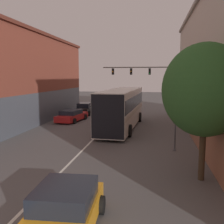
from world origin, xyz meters
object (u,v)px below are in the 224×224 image
(parked_car_left_mid, at_px, (72,116))
(traffic_signal_gantry, at_px, (147,77))
(street_lamp, at_px, (176,111))
(hatchback_foreground, at_px, (64,211))
(parked_car_left_near, at_px, (85,109))
(street_tree_near, at_px, (205,90))
(bus, at_px, (122,107))

(parked_car_left_mid, bearing_deg, traffic_signal_gantry, -41.21)
(street_lamp, bearing_deg, hatchback_foreground, -112.43)
(parked_car_left_near, relative_size, traffic_signal_gantry, 0.55)
(street_tree_near, bearing_deg, hatchback_foreground, -134.38)
(parked_car_left_near, bearing_deg, hatchback_foreground, -166.99)
(parked_car_left_near, bearing_deg, bus, -145.70)
(traffic_signal_gantry, distance_m, street_tree_near, 21.56)
(parked_car_left_mid, bearing_deg, parked_car_left_near, 6.84)
(bus, relative_size, traffic_signal_gantry, 1.39)
(bus, height_order, parked_car_left_near, bus)
(street_lamp, bearing_deg, traffic_signal_gantry, 98.14)
(bus, relative_size, street_lamp, 2.94)
(bus, relative_size, parked_car_left_mid, 2.44)
(traffic_signal_gantry, bearing_deg, street_tree_near, -81.39)
(bus, height_order, street_lamp, street_lamp)
(parked_car_left_mid, height_order, traffic_signal_gantry, traffic_signal_gantry)
(hatchback_foreground, height_order, parked_car_left_mid, hatchback_foreground)
(parked_car_left_near, relative_size, street_tree_near, 0.75)
(parked_car_left_mid, xyz_separation_m, traffic_signal_gantry, (7.66, 6.78, 4.05))
(street_lamp, relative_size, street_tree_near, 0.65)
(traffic_signal_gantry, bearing_deg, street_lamp, -81.86)
(street_lamp, bearing_deg, parked_car_left_mid, 135.62)
(parked_car_left_near, bearing_deg, street_tree_near, -152.05)
(bus, bearing_deg, street_lamp, -145.83)
(parked_car_left_near, xyz_separation_m, street_tree_near, (10.85, -19.96, 3.42))
(street_lamp, bearing_deg, parked_car_left_near, 123.23)
(hatchback_foreground, relative_size, street_lamp, 1.00)
(hatchback_foreground, bearing_deg, parked_car_left_near, 10.94)
(bus, xyz_separation_m, traffic_signal_gantry, (1.92, 9.53, 2.65))
(street_lamp, height_order, street_tree_near, street_tree_near)
(hatchback_foreground, height_order, parked_car_left_near, parked_car_left_near)
(traffic_signal_gantry, height_order, street_tree_near, street_tree_near)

